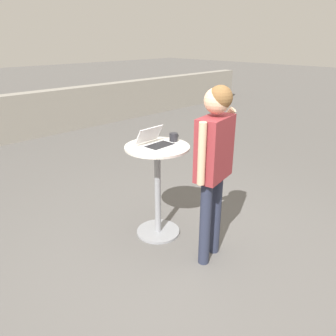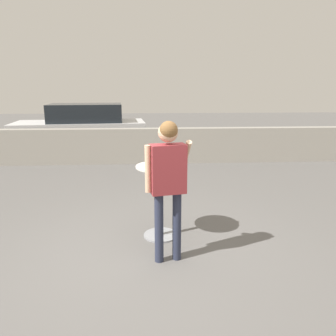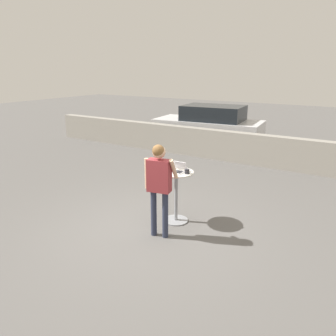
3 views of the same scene
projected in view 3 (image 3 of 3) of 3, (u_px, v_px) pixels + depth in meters
name	position (u px, v px, depth m)	size (l,w,h in m)	color
ground_plane	(151.00, 231.00, 6.35)	(50.00, 50.00, 0.00)	#5B5956
pavement_kerb	(247.00, 148.00, 10.71)	(16.86, 0.35, 1.01)	gray
cafe_table	(176.00, 191.00, 6.58)	(0.70, 0.70, 1.07)	gray
laptop	(176.00, 169.00, 6.46)	(0.35, 0.33, 0.19)	silver
coffee_mug	(187.00, 171.00, 6.32)	(0.13, 0.09, 0.09)	#232328
standing_person	(159.00, 179.00, 5.84)	(0.56, 0.44, 1.77)	#282D42
parked_car_near_street	(209.00, 125.00, 13.03)	(4.35, 2.20, 1.63)	silver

